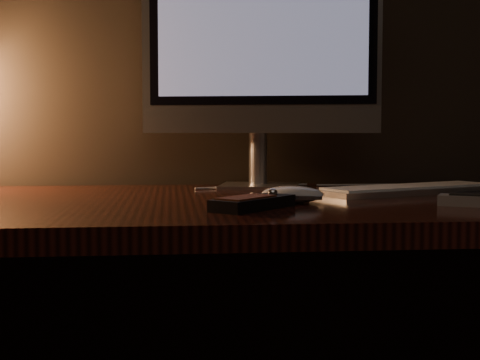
{
  "coord_description": "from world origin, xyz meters",
  "views": [
    {
      "loc": [
        -0.15,
        0.55,
        0.88
      ],
      "look_at": [
        -0.03,
        1.73,
        0.8
      ],
      "focal_mm": 50.0,
      "sensor_mm": 36.0,
      "label": 1
    }
  ],
  "objects": [
    {
      "name": "desk",
      "position": [
        0.0,
        1.93,
        0.62
      ],
      "size": [
        1.6,
        0.75,
        0.75
      ],
      "color": "#40160E",
      "rests_on": "ground"
    },
    {
      "name": "monitor",
      "position": [
        0.06,
        2.11,
        1.1
      ],
      "size": [
        0.55,
        0.2,
        0.59
      ],
      "rotation": [
        0.0,
        0.0,
        -0.22
      ],
      "color": "silver",
      "rests_on": "desk"
    },
    {
      "name": "keyboard",
      "position": [
        0.36,
        1.95,
        0.76
      ],
      "size": [
        0.45,
        0.29,
        0.02
      ],
      "primitive_type": "cube",
      "rotation": [
        0.0,
        0.0,
        0.41
      ],
      "color": "silver",
      "rests_on": "desk"
    },
    {
      "name": "mouse",
      "position": [
        0.07,
        1.77,
        0.76
      ],
      "size": [
        0.13,
        0.09,
        0.02
      ],
      "primitive_type": "ellipsoid",
      "rotation": [
        0.0,
        0.0,
        -0.31
      ],
      "color": "white",
      "rests_on": "desk"
    },
    {
      "name": "media_remote",
      "position": [
        -0.01,
        1.67,
        0.76
      ],
      "size": [
        0.16,
        0.17,
        0.03
      ],
      "rotation": [
        0.0,
        0.0,
        0.82
      ],
      "color": "black",
      "rests_on": "desk"
    },
    {
      "name": "cable",
      "position": [
        0.19,
        2.12,
        0.75
      ],
      "size": [
        0.57,
        0.08,
        0.0
      ],
      "primitive_type": "cylinder",
      "rotation": [
        0.0,
        1.57,
        0.13
      ],
      "color": "white",
      "rests_on": "desk"
    }
  ]
}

